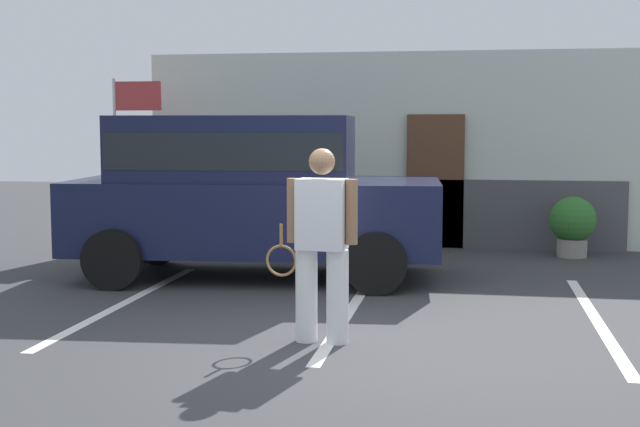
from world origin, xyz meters
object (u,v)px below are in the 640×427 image
parked_suv (248,188)px  tennis_player_man (321,243)px  potted_plant_by_porch (573,223)px  flag_pole (127,130)px

parked_suv → tennis_player_man: bearing=-68.9°
tennis_player_man → parked_suv: bearing=-59.3°
parked_suv → potted_plant_by_porch: size_ratio=5.30×
tennis_player_man → potted_plant_by_porch: tennis_player_man is taller
flag_pole → tennis_player_man: bearing=-53.4°
parked_suv → flag_pole: 3.52m
tennis_player_man → potted_plant_by_porch: (2.78, 5.60, -0.40)m
tennis_player_man → flag_pole: 6.83m
tennis_player_man → flag_pole: bearing=-48.2°
potted_plant_by_porch → flag_pole: flag_pole is taller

